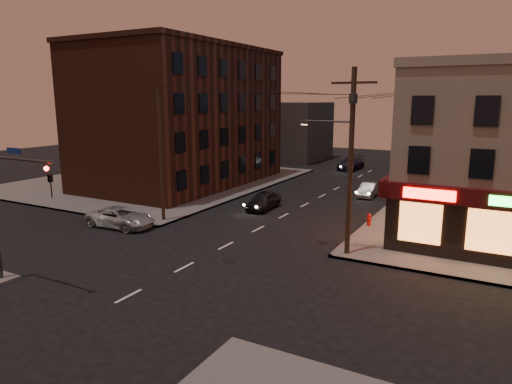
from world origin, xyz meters
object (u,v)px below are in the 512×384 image
Objects in this scene: sedan_far at (351,163)px; fire_hydrant at (369,219)px; sedan_near at (264,200)px; sedan_mid at (368,190)px; suv_cross at (121,217)px.

sedan_far is 6.09× the size of fire_hydrant.
sedan_mid is (5.98, 8.58, -0.09)m from sedan_near.
fire_hydrant is (2.74, -9.93, 0.02)m from sedan_mid.
suv_cross is 1.19× the size of sedan_near.
fire_hydrant is (14.79, 7.85, -0.05)m from suv_cross.
sedan_near is at bearing -125.85° from sedan_mid.
suv_cross is 32.92m from sedan_far.
fire_hydrant is at bearing -63.89° from suv_cross.
suv_cross is at bearing -125.11° from sedan_mid.
sedan_near reaches higher than fire_hydrant.
sedan_near is 10.45m from sedan_mid.
sedan_mid reaches higher than fire_hydrant.
sedan_far is at bearing -12.28° from suv_cross.
sedan_mid is 0.70× the size of sedan_far.
sedan_far reaches higher than sedan_near.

